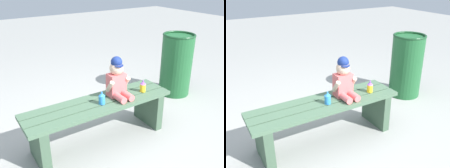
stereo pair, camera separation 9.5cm
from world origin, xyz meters
TOP-DOWN VIEW (x-y plane):
  - ground_plane at (0.00, 0.00)m, footprint 16.00×16.00m
  - park_bench at (0.00, 0.00)m, footprint 1.48×0.39m
  - child_figure at (0.21, 0.02)m, footprint 0.23×0.27m
  - sippy_cup_left at (-0.00, -0.04)m, footprint 0.06×0.06m
  - sippy_cup_right at (0.49, -0.04)m, footprint 0.06×0.06m
  - trash_bin at (1.44, 0.39)m, footprint 0.42×0.42m

SIDE VIEW (x-z plane):
  - ground_plane at x=0.00m, z-range 0.00..0.00m
  - park_bench at x=0.00m, z-range 0.08..0.51m
  - trash_bin at x=1.44m, z-range 0.00..0.84m
  - sippy_cup_left at x=0.00m, z-range 0.43..0.56m
  - sippy_cup_right at x=0.49m, z-range 0.43..0.56m
  - child_figure at x=0.21m, z-range 0.41..0.81m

